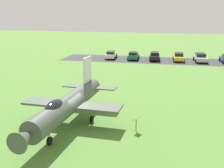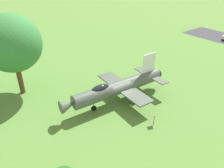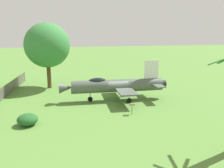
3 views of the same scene
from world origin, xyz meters
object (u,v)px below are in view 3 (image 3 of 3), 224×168
object	(u,v)px
shrub_near_fence	(28,120)
display_jet	(115,85)
shade_tree	(47,45)
info_plaque	(132,106)

from	to	relation	value
shrub_near_fence	display_jet	bearing A→B (deg)	32.71
shrub_near_fence	shade_tree	bearing A→B (deg)	84.65
display_jet	shade_tree	distance (m)	12.67
display_jet	info_plaque	distance (m)	5.51
shrub_near_fence	info_plaque	distance (m)	10.27
display_jet	shrub_near_fence	xyz separation A→B (m)	(-9.59, -6.16, -1.35)
shade_tree	shrub_near_fence	xyz separation A→B (m)	(-1.38, -14.69, -5.86)
shrub_near_fence	info_plaque	bearing A→B (deg)	4.42
info_plaque	shrub_near_fence	bearing A→B (deg)	-175.58
info_plaque	display_jet	bearing A→B (deg)	96.87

